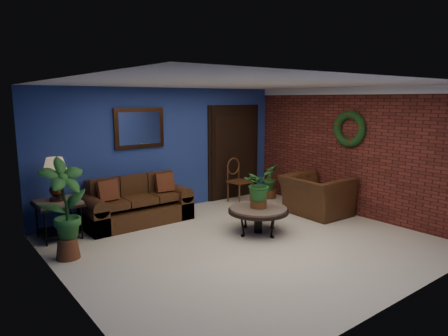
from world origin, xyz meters
TOP-DOWN VIEW (x-y plane):
  - floor at (0.00, 0.00)m, footprint 5.50×5.50m
  - wall_back at (0.00, 2.50)m, footprint 5.50×0.04m
  - wall_left at (-2.75, 0.00)m, footprint 0.04×5.00m
  - wall_right_brick at (2.75, 0.00)m, footprint 0.04×5.00m
  - ceiling at (0.00, 0.00)m, footprint 5.50×5.00m
  - crown_molding at (2.72, 0.00)m, footprint 0.03×5.00m
  - wall_mirror at (-0.60, 2.46)m, footprint 1.02×0.06m
  - closet_door at (1.75, 2.47)m, footprint 1.44×0.06m
  - wreath at (2.69, 0.05)m, footprint 0.16×0.72m
  - sofa at (-0.91, 2.07)m, footprint 1.94×0.84m
  - coffee_table at (0.49, 0.24)m, footprint 1.04×1.04m
  - end_table at (-2.30, 2.05)m, footprint 0.70×0.70m
  - table_lamp at (-2.30, 2.05)m, footprint 0.41×0.41m
  - side_chair at (1.56, 2.12)m, footprint 0.46×0.46m
  - armchair at (2.15, 0.36)m, footprint 1.09×1.24m
  - coffee_plant at (0.49, 0.24)m, footprint 0.66×0.62m
  - floor_plant at (2.35, 1.86)m, footprint 0.36×0.29m
  - tall_plant at (-2.45, 1.08)m, footprint 0.70×0.52m

SIDE VIEW (x-z plane):
  - floor at x=0.00m, z-range 0.00..0.00m
  - sofa at x=-0.91m, z-range -0.15..0.72m
  - coffee_table at x=0.49m, z-range 0.16..0.61m
  - armchair at x=2.15m, z-range 0.00..0.78m
  - floor_plant at x=2.35m, z-range 0.01..0.81m
  - end_table at x=-2.30m, z-range 0.17..0.81m
  - side_chair at x=1.56m, z-range 0.06..1.05m
  - tall_plant at x=-2.45m, z-range 0.06..1.53m
  - coffee_plant at x=0.49m, z-range 0.48..1.20m
  - closet_door at x=1.75m, z-range -0.04..2.14m
  - table_lamp at x=-2.30m, z-range 0.74..1.42m
  - wall_back at x=0.00m, z-range 0.00..2.50m
  - wall_left at x=-2.75m, z-range 0.00..2.50m
  - wall_right_brick at x=2.75m, z-range 0.00..2.50m
  - wreath at x=2.69m, z-range 1.34..2.06m
  - wall_mirror at x=-0.60m, z-range 1.33..2.10m
  - crown_molding at x=2.72m, z-range 2.36..2.50m
  - ceiling at x=0.00m, z-range 2.49..2.51m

